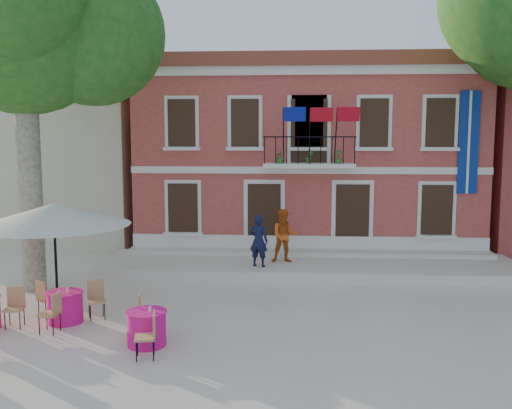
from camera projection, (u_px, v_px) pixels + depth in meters
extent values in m
plane|color=beige|center=(238.00, 308.00, 15.16)|extent=(90.00, 90.00, 0.00)
cube|color=#C25346|center=(306.00, 160.00, 24.50)|extent=(13.00, 8.00, 7.00)
cube|color=brown|center=(307.00, 71.00, 24.05)|extent=(13.50, 8.50, 0.50)
cube|color=silver|center=(310.00, 70.00, 20.18)|extent=(13.30, 0.35, 0.35)
cube|color=silver|center=(309.00, 165.00, 20.10)|extent=(3.20, 0.90, 0.15)
cube|color=black|center=(310.00, 137.00, 19.58)|extent=(3.20, 0.04, 0.04)
cube|color=navy|center=(469.00, 143.00, 20.02)|extent=(0.70, 0.05, 3.60)
cube|color=#0D1992|center=(283.00, 115.00, 19.20)|extent=(0.76, 0.27, 0.47)
cube|color=red|center=(310.00, 114.00, 19.14)|extent=(0.76, 0.29, 0.47)
cube|color=red|center=(337.00, 114.00, 19.08)|extent=(0.76, 0.27, 0.47)
imported|color=#26591E|center=(280.00, 157.00, 19.83)|extent=(0.43, 0.37, 0.48)
imported|color=#26591E|center=(309.00, 157.00, 19.76)|extent=(0.26, 0.21, 0.48)
imported|color=#26591E|center=(338.00, 157.00, 19.70)|extent=(0.27, 0.27, 0.48)
cube|color=beige|center=(56.00, 169.00, 26.30)|extent=(9.00, 9.00, 6.00)
cube|color=brown|center=(53.00, 99.00, 25.91)|extent=(9.40, 9.40, 0.40)
cube|color=silver|center=(309.00, 266.00, 19.37)|extent=(14.00, 3.40, 0.30)
cylinder|color=#A59E84|center=(30.00, 178.00, 16.53)|extent=(0.67, 0.67, 6.66)
sphere|color=#194E18|center=(22.00, 19.00, 15.98)|extent=(5.33, 5.33, 5.33)
cylinder|color=black|center=(58.00, 311.00, 14.72)|extent=(0.61, 0.61, 0.08)
cylinder|color=black|center=(56.00, 265.00, 14.57)|extent=(0.07, 0.07, 2.52)
cone|color=beige|center=(54.00, 214.00, 14.41)|extent=(3.84, 3.84, 0.56)
imported|color=#101738|center=(259.00, 241.00, 18.51)|extent=(0.72, 0.58, 1.71)
imported|color=#DB5E19|center=(284.00, 236.00, 19.14)|extent=(0.93, 0.75, 1.80)
cylinder|color=#E61594|center=(65.00, 307.00, 13.94)|extent=(0.84, 0.84, 0.75)
cylinder|color=#E61594|center=(64.00, 292.00, 13.89)|extent=(0.90, 0.90, 0.02)
cube|color=tan|center=(48.00, 298.00, 14.39)|extent=(0.58, 0.58, 0.95)
cube|color=tan|center=(49.00, 313.00, 13.19)|extent=(0.45, 0.45, 0.95)
cube|color=tan|center=(97.00, 300.00, 14.19)|extent=(0.56, 0.56, 0.95)
cylinder|color=#E61594|center=(147.00, 329.00, 12.41)|extent=(0.84, 0.84, 0.75)
cylinder|color=#E61594|center=(146.00, 312.00, 12.36)|extent=(0.90, 0.90, 0.02)
cube|color=tan|center=(145.00, 336.00, 11.66)|extent=(0.50, 0.50, 0.95)
cube|color=tan|center=(148.00, 314.00, 13.13)|extent=(0.50, 0.50, 0.95)
cube|color=tan|center=(14.00, 308.00, 13.55)|extent=(0.48, 0.48, 0.95)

